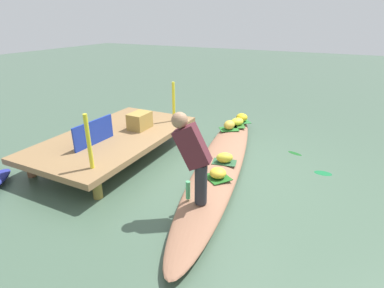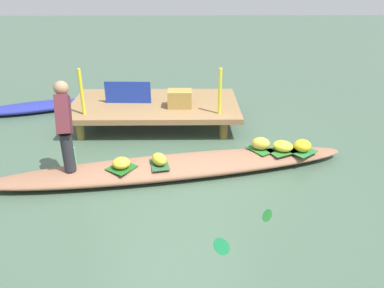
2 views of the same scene
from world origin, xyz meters
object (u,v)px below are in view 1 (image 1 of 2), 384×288
object	(u,v)px
vendor_boat	(221,162)
banana_bunch_1	(225,158)
vendor_person	(193,154)
banana_bunch_0	(218,173)
banana_bunch_3	(229,125)
banana_bunch_4	(237,122)
banana_bunch_2	(242,117)
water_bottle	(188,190)
market_banner	(94,133)
produce_crate	(140,121)

from	to	relation	value
vendor_boat	banana_bunch_1	distance (m)	0.30
banana_bunch_1	vendor_person	distance (m)	1.39
vendor_boat	banana_bunch_0	world-z (taller)	banana_bunch_0
banana_bunch_0	vendor_person	bearing A→B (deg)	175.42
banana_bunch_3	banana_bunch_4	size ratio (longest dim) A/B	0.92
banana_bunch_2	water_bottle	distance (m)	3.42
banana_bunch_2	banana_bunch_4	distance (m)	0.30
banana_bunch_4	vendor_person	distance (m)	3.22
vendor_boat	banana_bunch_4	xyz separation A→B (m)	(1.68, 0.28, 0.19)
banana_bunch_2	market_banner	size ratio (longest dim) A/B	0.31
vendor_person	market_banner	size ratio (longest dim) A/B	1.38
banana_bunch_4	water_bottle	bearing A→B (deg)	-173.32
water_bottle	vendor_boat	bearing A→B (deg)	3.36
banana_bunch_0	market_banner	xyz separation A→B (m)	(-0.19, 2.21, 0.34)
banana_bunch_0	banana_bunch_4	distance (m)	2.45
produce_crate	market_banner	bearing A→B (deg)	166.51
banana_bunch_4	market_banner	world-z (taller)	market_banner
banana_bunch_0	water_bottle	xyz separation A→B (m)	(-0.70, 0.14, 0.05)
banana_bunch_3	vendor_person	world-z (taller)	vendor_person
banana_bunch_0	produce_crate	size ratio (longest dim) A/B	0.57
vendor_boat	banana_bunch_1	xyz separation A→B (m)	(-0.19, -0.13, 0.20)
banana_bunch_1	vendor_person	world-z (taller)	vendor_person
banana_bunch_0	produce_crate	world-z (taller)	produce_crate
banana_bunch_3	produce_crate	size ratio (longest dim) A/B	0.64
vendor_boat	banana_bunch_1	size ratio (longest dim) A/B	19.41
banana_bunch_1	water_bottle	xyz separation A→B (m)	(-1.23, 0.05, 0.04)
produce_crate	banana_bunch_2	bearing A→B (deg)	-37.66
vendor_person	banana_bunch_3	bearing A→B (deg)	10.46
vendor_boat	produce_crate	size ratio (longest dim) A/B	12.25
market_banner	produce_crate	size ratio (longest dim) A/B	1.98
banana_bunch_2	market_banner	distance (m)	3.38
banana_bunch_1	banana_bunch_4	size ratio (longest dim) A/B	0.90
vendor_person	water_bottle	size ratio (longest dim) A/B	4.69
vendor_person	water_bottle	world-z (taller)	vendor_person
vendor_boat	vendor_person	bearing A→B (deg)	175.80
market_banner	vendor_boat	bearing A→B (deg)	-63.08
banana_bunch_0	vendor_person	xyz separation A→B (m)	(-0.73, 0.06, 0.61)
banana_bunch_1	market_banner	world-z (taller)	market_banner
water_bottle	produce_crate	distance (m)	2.38
banana_bunch_2	banana_bunch_3	world-z (taller)	banana_bunch_3
banana_bunch_4	vendor_person	bearing A→B (deg)	-171.87
vendor_boat	market_banner	world-z (taller)	market_banner
banana_bunch_0	banana_bunch_1	xyz separation A→B (m)	(0.53, 0.09, 0.01)
banana_bunch_0	market_banner	bearing A→B (deg)	95.04
vendor_boat	water_bottle	size ratio (longest dim) A/B	20.95
water_bottle	banana_bunch_1	bearing A→B (deg)	-2.22
banana_bunch_1	water_bottle	distance (m)	1.23
banana_bunch_2	water_bottle	world-z (taller)	water_bottle
vendor_boat	water_bottle	xyz separation A→B (m)	(-1.42, -0.08, 0.24)
vendor_boat	vendor_person	world-z (taller)	vendor_person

